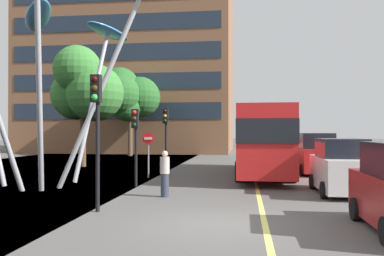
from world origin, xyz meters
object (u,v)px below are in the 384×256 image
(leaf_sculpture, at_px, (32,14))
(traffic_light_island_mid, at_px, (166,127))
(car_parked_far, at_px, (316,155))
(car_parked_mid, at_px, (341,168))
(traffic_light_kerb_far, at_px, (135,130))
(red_bus, at_px, (264,137))
(pedestrian, at_px, (165,174))
(no_entry_sign, at_px, (148,147))
(traffic_light_kerb_near, at_px, (97,113))

(leaf_sculpture, distance_m, traffic_light_island_mid, 8.68)
(car_parked_far, bearing_deg, car_parked_mid, -92.38)
(traffic_light_kerb_far, relative_size, car_parked_far, 0.76)
(red_bus, bearing_deg, traffic_light_island_mid, -175.97)
(car_parked_mid, distance_m, pedestrian, 6.61)
(no_entry_sign, bearing_deg, leaf_sculpture, -132.96)
(leaf_sculpture, relative_size, pedestrian, 6.96)
(leaf_sculpture, xyz_separation_m, traffic_light_island_mid, (4.55, 5.75, -4.65))
(no_entry_sign, bearing_deg, traffic_light_kerb_far, -85.75)
(traffic_light_kerb_near, bearing_deg, pedestrian, 64.58)
(leaf_sculpture, bearing_deg, car_parked_far, 29.91)
(traffic_light_kerb_far, xyz_separation_m, no_entry_sign, (-0.26, 3.49, -0.86))
(traffic_light_island_mid, height_order, car_parked_far, traffic_light_island_mid)
(car_parked_mid, bearing_deg, pedestrian, -166.64)
(traffic_light_kerb_near, relative_size, pedestrian, 2.41)
(red_bus, distance_m, traffic_light_island_mid, 5.28)
(traffic_light_kerb_near, bearing_deg, car_parked_mid, 29.98)
(traffic_light_kerb_near, bearing_deg, red_bus, 63.97)
(car_parked_mid, xyz_separation_m, car_parked_far, (0.31, 7.43, 0.07))
(car_parked_far, distance_m, no_entry_sign, 9.27)
(traffic_light_kerb_far, height_order, traffic_light_island_mid, traffic_light_island_mid)
(car_parked_mid, bearing_deg, red_bus, 112.53)
(red_bus, distance_m, traffic_light_kerb_far, 7.74)
(red_bus, distance_m, no_entry_sign, 6.15)
(red_bus, xyz_separation_m, traffic_light_island_mid, (-5.24, -0.37, 0.54))
(leaf_sculpture, xyz_separation_m, car_parked_mid, (12.38, -0.13, -6.26))
(traffic_light_kerb_far, distance_m, car_parked_mid, 8.33)
(traffic_light_kerb_near, bearing_deg, traffic_light_island_mid, 89.81)
(traffic_light_kerb_near, height_order, traffic_light_kerb_far, traffic_light_kerb_near)
(traffic_light_kerb_near, height_order, car_parked_mid, traffic_light_kerb_near)
(traffic_light_kerb_near, distance_m, no_entry_sign, 9.04)
(traffic_light_kerb_far, height_order, no_entry_sign, traffic_light_kerb_far)
(traffic_light_kerb_far, relative_size, car_parked_mid, 0.83)
(red_bus, relative_size, car_parked_far, 2.66)
(car_parked_mid, relative_size, pedestrian, 2.39)
(traffic_light_island_mid, height_order, pedestrian, traffic_light_island_mid)
(car_parked_far, distance_m, pedestrian, 11.22)
(car_parked_mid, xyz_separation_m, no_entry_sign, (-8.42, 4.38, 0.55))
(traffic_light_island_mid, distance_m, car_parked_far, 8.43)
(car_parked_far, relative_size, no_entry_sign, 1.89)
(leaf_sculpture, relative_size, car_parked_mid, 2.91)
(traffic_light_kerb_near, distance_m, car_parked_far, 14.61)
(red_bus, distance_m, leaf_sculpture, 12.66)
(red_bus, bearing_deg, leaf_sculpture, -147.97)
(red_bus, bearing_deg, pedestrian, -116.26)
(traffic_light_island_mid, xyz_separation_m, car_parked_mid, (7.83, -5.89, -1.61))
(red_bus, bearing_deg, car_parked_mid, -67.47)
(traffic_light_kerb_far, height_order, car_parked_far, traffic_light_kerb_far)
(traffic_light_kerb_far, relative_size, pedestrian, 1.98)
(traffic_light_kerb_near, distance_m, traffic_light_island_mid, 10.43)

